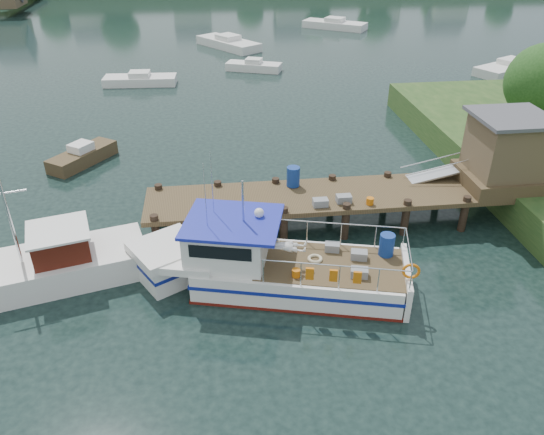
{
  "coord_description": "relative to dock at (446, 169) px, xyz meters",
  "views": [
    {
      "loc": [
        -3.15,
        -19.11,
        11.65
      ],
      "look_at": [
        -1.0,
        -1.5,
        1.3
      ],
      "focal_mm": 35.0,
      "sensor_mm": 36.0,
      "label": 1
    }
  ],
  "objects": [
    {
      "name": "moored_rowboat",
      "position": [
        -16.46,
        7.61,
        -1.83
      ],
      "size": [
        3.3,
        3.9,
        1.12
      ],
      "rotation": [
        0.0,
        0.0,
        0.43
      ],
      "color": "#483822",
      "rests_on": "ground"
    },
    {
      "name": "moored_d",
      "position": [
        -7.47,
        33.75,
        -1.79
      ],
      "size": [
        6.16,
        7.25,
        1.22
      ],
      "rotation": [
        0.0,
        0.0,
        0.1
      ],
      "color": "silver",
      "rests_on": "ground"
    },
    {
      "name": "ground_plane",
      "position": [
        -6.51,
        -0.01,
        -2.24
      ],
      "size": [
        160.0,
        160.0,
        0.0
      ],
      "primitive_type": "plane",
      "color": "black"
    },
    {
      "name": "moored_c",
      "position": [
        15.15,
        21.92,
        -1.83
      ],
      "size": [
        7.32,
        5.39,
        1.11
      ],
      "rotation": [
        0.0,
        0.0,
        0.31
      ],
      "color": "silver",
      "rests_on": "ground"
    },
    {
      "name": "moored_far",
      "position": [
        4.87,
        41.85,
        -1.8
      ],
      "size": [
        7.16,
        5.88,
        1.19
      ],
      "rotation": [
        0.0,
        0.0,
        -0.33
      ],
      "color": "silver",
      "rests_on": "ground"
    },
    {
      "name": "lobster_boat",
      "position": [
        -8.09,
        -4.0,
        -1.36
      ],
      "size": [
        10.07,
        4.98,
        4.87
      ],
      "rotation": [
        0.0,
        0.0,
        -0.25
      ],
      "color": "silver",
      "rests_on": "ground"
    },
    {
      "name": "moored_b",
      "position": [
        -5.79,
        25.06,
        -1.87
      ],
      "size": [
        4.76,
        3.02,
        1.0
      ],
      "rotation": [
        0.0,
        0.0,
        0.25
      ],
      "color": "silver",
      "rests_on": "ground"
    },
    {
      "name": "work_boat",
      "position": [
        -16.04,
        -2.92,
        -1.56
      ],
      "size": [
        8.15,
        4.15,
        4.28
      ],
      "rotation": [
        0.0,
        0.0,
        0.26
      ],
      "color": "silver",
      "rests_on": "ground"
    },
    {
      "name": "dock",
      "position": [
        0.0,
        0.0,
        0.0
      ],
      "size": [
        16.6,
        3.0,
        4.78
      ],
      "color": "#483822",
      "rests_on": "ground"
    },
    {
      "name": "moored_a",
      "position": [
        -14.8,
        22.07,
        -1.87
      ],
      "size": [
        5.51,
        2.14,
        1.0
      ],
      "rotation": [
        0.0,
        0.0,
        -0.41
      ],
      "color": "silver",
      "rests_on": "ground"
    }
  ]
}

